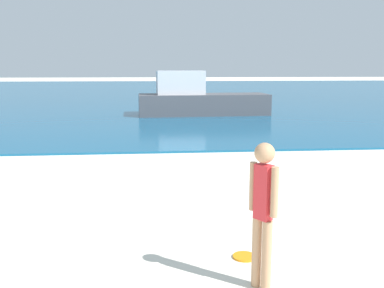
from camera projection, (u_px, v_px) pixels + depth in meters
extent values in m
cube|color=#14567F|center=(158.00, 91.00, 40.93)|extent=(160.00, 60.00, 0.06)
cylinder|color=tan|center=(257.00, 252.00, 4.48)|extent=(0.10, 0.10, 0.77)
cylinder|color=tan|center=(267.00, 256.00, 4.38)|extent=(0.10, 0.10, 0.77)
cube|color=red|center=(263.00, 192.00, 4.31)|extent=(0.19, 0.21, 0.57)
sphere|color=tan|center=(265.00, 153.00, 4.24)|extent=(0.21, 0.21, 0.21)
cylinder|color=tan|center=(253.00, 186.00, 4.41)|extent=(0.08, 0.08, 0.51)
cylinder|color=tan|center=(275.00, 192.00, 4.20)|extent=(0.08, 0.08, 0.51)
cylinder|color=orange|center=(244.00, 257.00, 5.21)|extent=(0.28, 0.28, 0.03)
cube|color=#4C4C51|center=(203.00, 104.00, 20.36)|extent=(6.22, 2.24, 0.98)
cube|color=silver|center=(180.00, 82.00, 20.03)|extent=(2.27, 1.47, 1.10)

